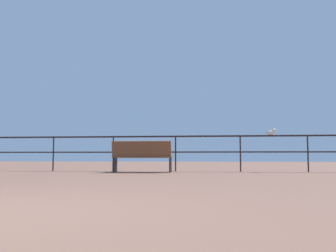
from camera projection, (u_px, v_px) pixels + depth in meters
pier_railing at (144, 145)px, 11.47m from camera, size 25.94×0.05×1.11m
bench_near_left at (142, 155)px, 10.67m from camera, size 1.75×0.65×0.91m
seagull_on_rail at (272, 132)px, 11.05m from camera, size 0.34×0.30×0.19m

